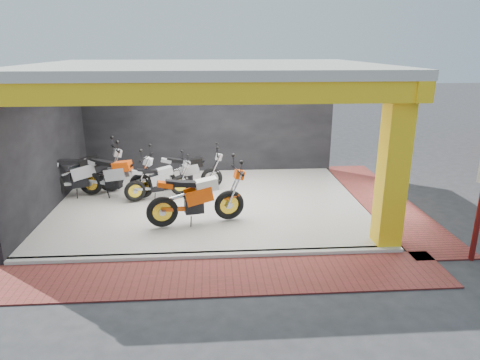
# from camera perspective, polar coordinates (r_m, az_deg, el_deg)

# --- Properties ---
(ground) EXTENTS (80.00, 80.00, 0.00)m
(ground) POSITION_cam_1_polar(r_m,az_deg,el_deg) (9.76, -4.06, -7.49)
(ground) COLOR #2D2D30
(ground) RESTS_ON ground
(showroom_floor) EXTENTS (8.00, 6.00, 0.10)m
(showroom_floor) POSITION_cam_1_polar(r_m,az_deg,el_deg) (11.59, -4.07, -3.10)
(showroom_floor) COLOR silver
(showroom_floor) RESTS_ON ground
(showroom_ceiling) EXTENTS (8.40, 6.40, 0.20)m
(showroom_ceiling) POSITION_cam_1_polar(r_m,az_deg,el_deg) (10.87, -4.49, 14.71)
(showroom_ceiling) COLOR beige
(showroom_ceiling) RESTS_ON corner_column
(back_wall) EXTENTS (8.20, 0.20, 3.50)m
(back_wall) POSITION_cam_1_polar(r_m,az_deg,el_deg) (14.15, -4.24, 7.80)
(back_wall) COLOR black
(back_wall) RESTS_ON ground
(left_wall) EXTENTS (0.20, 6.20, 3.50)m
(left_wall) POSITION_cam_1_polar(r_m,az_deg,el_deg) (11.87, -24.53, 4.40)
(left_wall) COLOR black
(left_wall) RESTS_ON ground
(corner_column) EXTENTS (0.50, 0.50, 3.50)m
(corner_column) POSITION_cam_1_polar(r_m,az_deg,el_deg) (9.21, 19.74, 1.55)
(corner_column) COLOR yellow
(corner_column) RESTS_ON ground
(header_beam_front) EXTENTS (8.40, 0.30, 0.40)m
(header_beam_front) POSITION_cam_1_polar(r_m,az_deg,el_deg) (7.90, -4.56, 11.51)
(header_beam_front) COLOR yellow
(header_beam_front) RESTS_ON corner_column
(header_beam_right) EXTENTS (0.30, 6.40, 0.40)m
(header_beam_right) POSITION_cam_1_polar(r_m,az_deg,el_deg) (11.57, 16.30, 12.76)
(header_beam_right) COLOR yellow
(header_beam_right) RESTS_ON corner_column
(floor_kerb) EXTENTS (8.00, 0.20, 0.10)m
(floor_kerb) POSITION_cam_1_polar(r_m,az_deg,el_deg) (8.83, -4.05, -9.99)
(floor_kerb) COLOR silver
(floor_kerb) RESTS_ON ground
(paver_front) EXTENTS (9.00, 1.40, 0.03)m
(paver_front) POSITION_cam_1_polar(r_m,az_deg,el_deg) (8.16, -4.04, -12.73)
(paver_front) COLOR maroon
(paver_front) RESTS_ON ground
(paver_right) EXTENTS (1.40, 7.00, 0.03)m
(paver_right) POSITION_cam_1_polar(r_m,az_deg,el_deg) (12.53, 18.48, -2.57)
(paver_right) COLOR maroon
(paver_right) RESTS_ON ground
(moto_hero) EXTENTS (2.58, 1.41, 1.49)m
(moto_hero) POSITION_cam_1_polar(r_m,az_deg,el_deg) (10.08, -1.47, -1.45)
(moto_hero) COLOR #DC4809
(moto_hero) RESTS_ON showroom_floor
(moto_row_a) EXTENTS (2.07, 1.35, 1.19)m
(moto_row_a) POSITION_cam_1_polar(r_m,az_deg,el_deg) (11.93, -7.99, 0.63)
(moto_row_a) COLOR #A5A8AD
(moto_row_a) RESTS_ON showroom_floor
(moto_row_b) EXTENTS (2.11, 0.82, 1.28)m
(moto_row_b) POSITION_cam_1_polar(r_m,az_deg,el_deg) (12.38, -3.82, 1.61)
(moto_row_b) COLOR #97989E
(moto_row_b) RESTS_ON showroom_floor
(moto_row_c) EXTENTS (2.46, 1.40, 1.42)m
(moto_row_c) POSITION_cam_1_polar(r_m,az_deg,el_deg) (11.84, -13.11, 0.79)
(moto_row_c) COLOR #B6B9BE
(moto_row_c) RESTS_ON showroom_floor
(moto_row_d) EXTENTS (2.60, 1.81, 1.49)m
(moto_row_d) POSITION_cam_1_polar(r_m,az_deg,el_deg) (12.62, -16.98, 1.68)
(moto_row_d) COLOR #A2A6AA
(moto_row_d) RESTS_ON showroom_floor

